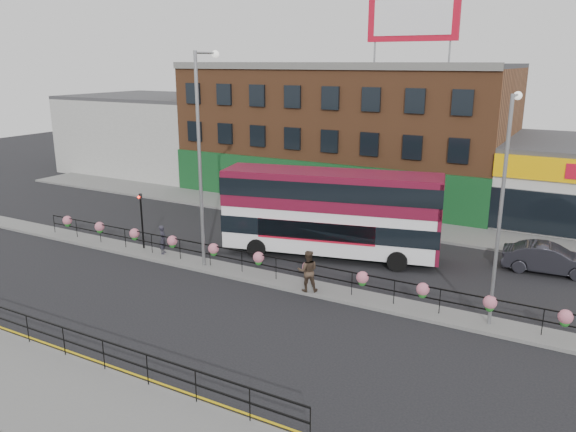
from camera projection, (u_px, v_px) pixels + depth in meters
The scene contains 18 objects.
ground at pixel (259, 278), 28.04m from camera, with size 120.00×120.00×0.00m, color black.
south_pavement at pixel (60, 398), 17.91m from camera, with size 60.00×4.00×0.15m, color slate.
north_pavement at pixel (352, 220), 38.12m from camera, with size 60.00×4.00×0.15m, color slate.
median at pixel (259, 277), 28.02m from camera, with size 60.00×1.60×0.15m, color slate.
yellow_line_inner at pixel (114, 367), 19.87m from camera, with size 60.00×0.10×0.01m, color gold.
yellow_line_outer at pixel (110, 370), 19.72m from camera, with size 60.00×0.10×0.01m, color gold.
brick_building at pixel (347, 130), 45.35m from camera, with size 25.00×12.21×10.30m.
warehouse_west at pixel (157, 133), 55.27m from camera, with size 15.50×12.00×7.30m.
billboard at pixel (413, 17), 35.97m from camera, with size 6.00×0.29×4.40m.
median_railing at pixel (259, 258), 27.76m from camera, with size 30.04×0.56×1.23m.
south_railing at pixel (63, 334), 20.21m from camera, with size 20.04×0.05×1.12m.
double_decker_bus at pixel (331, 205), 30.42m from camera, with size 12.10×5.39×4.77m.
car at pixel (549, 259), 28.58m from camera, with size 4.65×1.98×1.49m, color #27272E.
pedestrian_a at pixel (163, 239), 31.00m from camera, with size 0.60×0.69×1.61m, color #282732.
pedestrian_b at pixel (308, 271), 25.86m from camera, with size 1.20×1.11×1.97m, color #413125.
lamp_column_west at pixel (202, 142), 27.97m from camera, with size 0.39×1.90×10.85m.
lamp_column_east at pixel (504, 192), 21.60m from camera, with size 0.33×1.61×9.20m.
traffic_light_median at pixel (141, 209), 31.46m from camera, with size 0.15×0.28×3.65m.
Camera 1 is at (14.02, -22.18, 10.47)m, focal length 35.00 mm.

